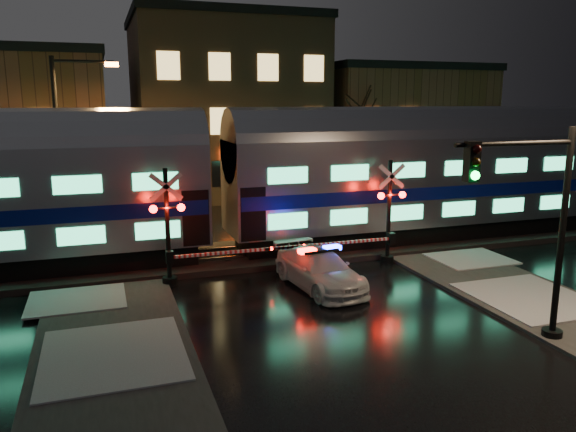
{
  "coord_description": "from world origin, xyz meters",
  "views": [
    {
      "loc": [
        -6.53,
        -16.89,
        6.42
      ],
      "look_at": [
        0.01,
        2.5,
        2.2
      ],
      "focal_mm": 35.0,
      "sensor_mm": 36.0,
      "label": 1
    }
  ],
  "objects_px": {
    "crossing_signal_right": "(382,223)",
    "traffic_light": "(536,233)",
    "crossing_signal_left": "(179,238)",
    "police_car": "(320,269)",
    "streetlight": "(65,140)"
  },
  "relations": [
    {
      "from": "crossing_signal_left",
      "to": "crossing_signal_right",
      "type": "bearing_deg",
      "value": -0.0
    },
    {
      "from": "crossing_signal_right",
      "to": "traffic_light",
      "type": "bearing_deg",
      "value": -88.85
    },
    {
      "from": "police_car",
      "to": "traffic_light",
      "type": "bearing_deg",
      "value": -67.21
    },
    {
      "from": "crossing_signal_right",
      "to": "streetlight",
      "type": "height_order",
      "value": "streetlight"
    },
    {
      "from": "crossing_signal_left",
      "to": "traffic_light",
      "type": "relative_size",
      "value": 1.02
    },
    {
      "from": "crossing_signal_right",
      "to": "traffic_light",
      "type": "xyz_separation_m",
      "value": [
        0.16,
        -7.95,
        1.35
      ]
    },
    {
      "from": "crossing_signal_right",
      "to": "crossing_signal_left",
      "type": "height_order",
      "value": "crossing_signal_left"
    },
    {
      "from": "crossing_signal_left",
      "to": "traffic_light",
      "type": "height_order",
      "value": "traffic_light"
    },
    {
      "from": "traffic_light",
      "to": "police_car",
      "type": "bearing_deg",
      "value": 116.59
    },
    {
      "from": "police_car",
      "to": "streetlight",
      "type": "relative_size",
      "value": 0.57
    },
    {
      "from": "crossing_signal_right",
      "to": "traffic_light",
      "type": "height_order",
      "value": "traffic_light"
    },
    {
      "from": "crossing_signal_left",
      "to": "traffic_light",
      "type": "bearing_deg",
      "value": -44.57
    },
    {
      "from": "police_car",
      "to": "traffic_light",
      "type": "xyz_separation_m",
      "value": [
        3.49,
        -6.14,
        2.41
      ]
    },
    {
      "from": "police_car",
      "to": "crossing_signal_right",
      "type": "height_order",
      "value": "crossing_signal_right"
    },
    {
      "from": "crossing_signal_right",
      "to": "crossing_signal_left",
      "type": "bearing_deg",
      "value": 180.0
    }
  ]
}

